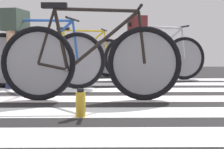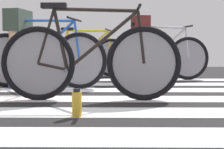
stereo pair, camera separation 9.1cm
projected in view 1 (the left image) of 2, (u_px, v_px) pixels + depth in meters
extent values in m
cube|color=black|center=(89.00, 97.00, 3.60)|extent=(18.00, 14.00, 0.02)
cube|color=silver|center=(96.00, 137.00, 1.89)|extent=(5.20, 0.44, 0.00)
cube|color=silver|center=(97.00, 112.00, 2.64)|extent=(5.20, 0.44, 0.00)
cube|color=silver|center=(77.00, 99.00, 3.39)|extent=(5.20, 0.44, 0.00)
cube|color=silver|center=(93.00, 90.00, 4.17)|extent=(5.20, 0.44, 0.00)
cube|color=silver|center=(96.00, 84.00, 4.92)|extent=(5.20, 0.44, 0.00)
cube|color=silver|center=(92.00, 80.00, 5.68)|extent=(5.20, 0.44, 0.00)
torus|color=black|center=(38.00, 64.00, 3.26)|extent=(0.72, 0.06, 0.72)
torus|color=black|center=(145.00, 64.00, 3.27)|extent=(0.72, 0.06, 0.72)
cylinder|color=gray|center=(38.00, 64.00, 3.26)|extent=(0.61, 0.01, 0.61)
cylinder|color=gray|center=(145.00, 64.00, 3.27)|extent=(0.61, 0.01, 0.61)
cylinder|color=black|center=(97.00, 10.00, 3.24)|extent=(0.80, 0.04, 0.05)
cylinder|color=black|center=(103.00, 41.00, 3.26)|extent=(0.70, 0.04, 0.59)
cylinder|color=black|center=(61.00, 39.00, 3.25)|extent=(0.15, 0.03, 0.59)
cylinder|color=black|center=(53.00, 67.00, 3.27)|extent=(0.29, 0.03, 0.09)
cylinder|color=black|center=(46.00, 36.00, 3.25)|extent=(0.18, 0.03, 0.53)
cylinder|color=black|center=(142.00, 37.00, 3.26)|extent=(0.09, 0.03, 0.50)
cube|color=black|center=(54.00, 6.00, 3.23)|extent=(0.24, 0.09, 0.05)
cylinder|color=black|center=(139.00, 9.00, 3.24)|extent=(0.03, 0.52, 0.03)
cylinder|color=#4C4C51|center=(68.00, 70.00, 3.27)|extent=(0.02, 0.34, 0.02)
torus|color=black|center=(3.00, 60.00, 4.48)|extent=(0.71, 0.20, 0.72)
torus|color=black|center=(78.00, 61.00, 4.29)|extent=(0.71, 0.20, 0.72)
cylinder|color=gray|center=(3.00, 60.00, 4.48)|extent=(0.60, 0.13, 0.61)
cylinder|color=gray|center=(78.00, 61.00, 4.29)|extent=(0.60, 0.13, 0.61)
cylinder|color=#2757B4|center=(43.00, 20.00, 4.34)|extent=(0.79, 0.19, 0.05)
cylinder|color=#2757B4|center=(47.00, 43.00, 4.35)|extent=(0.69, 0.17, 0.59)
cylinder|color=#2757B4|center=(18.00, 43.00, 4.42)|extent=(0.16, 0.06, 0.59)
cylinder|color=#2757B4|center=(13.00, 63.00, 4.45)|extent=(0.29, 0.08, 0.09)
cylinder|color=#2757B4|center=(8.00, 40.00, 4.44)|extent=(0.19, 0.06, 0.53)
cylinder|color=#2757B4|center=(75.00, 41.00, 4.28)|extent=(0.09, 0.05, 0.50)
cube|color=black|center=(13.00, 18.00, 4.41)|extent=(0.25, 0.14, 0.05)
cylinder|color=black|center=(73.00, 19.00, 4.27)|extent=(0.13, 0.52, 0.03)
cylinder|color=#4C4C51|center=(23.00, 65.00, 4.43)|extent=(0.09, 0.34, 0.02)
cylinder|color=tan|center=(21.00, 49.00, 4.57)|extent=(0.11, 0.11, 0.92)
cylinder|color=tan|center=(11.00, 48.00, 4.29)|extent=(0.11, 0.11, 0.92)
cube|color=#334036|center=(16.00, 21.00, 4.41)|extent=(0.30, 0.45, 0.28)
cube|color=navy|center=(26.00, 84.00, 4.59)|extent=(0.27, 0.15, 0.07)
cube|color=navy|center=(17.00, 86.00, 4.31)|extent=(0.27, 0.15, 0.07)
torus|color=black|center=(126.00, 59.00, 5.48)|extent=(0.71, 0.20, 0.72)
torus|color=black|center=(185.00, 58.00, 5.69)|extent=(0.71, 0.20, 0.72)
cylinder|color=gray|center=(126.00, 59.00, 5.48)|extent=(0.60, 0.13, 0.61)
cylinder|color=gray|center=(185.00, 58.00, 5.69)|extent=(0.60, 0.13, 0.61)
cylinder|color=#B5B7C2|center=(159.00, 27.00, 5.56)|extent=(0.79, 0.19, 0.05)
cylinder|color=#B5B7C2|center=(162.00, 45.00, 5.59)|extent=(0.69, 0.17, 0.59)
cylinder|color=#B5B7C2|center=(139.00, 44.00, 5.51)|extent=(0.16, 0.06, 0.59)
cylinder|color=#B5B7C2|center=(134.00, 60.00, 5.51)|extent=(0.29, 0.08, 0.09)
cylinder|color=#B5B7C2|center=(130.00, 42.00, 5.48)|extent=(0.19, 0.06, 0.53)
cylinder|color=#B5B7C2|center=(183.00, 43.00, 5.67)|extent=(0.09, 0.05, 0.50)
cube|color=black|center=(135.00, 24.00, 5.47)|extent=(0.25, 0.14, 0.05)
cylinder|color=black|center=(182.00, 27.00, 5.65)|extent=(0.13, 0.52, 0.03)
cylinder|color=#4C4C51|center=(142.00, 62.00, 5.54)|extent=(0.09, 0.34, 0.02)
cylinder|color=tan|center=(135.00, 49.00, 5.64)|extent=(0.11, 0.11, 0.94)
cylinder|color=tan|center=(140.00, 48.00, 5.37)|extent=(0.11, 0.11, 0.94)
cube|color=#561E1E|center=(137.00, 25.00, 5.48)|extent=(0.30, 0.45, 0.28)
cube|color=#5B1A18|center=(139.00, 78.00, 5.69)|extent=(0.27, 0.15, 0.07)
cube|color=#5B1A18|center=(144.00, 79.00, 5.42)|extent=(0.27, 0.15, 0.07)
torus|color=black|center=(55.00, 57.00, 6.60)|extent=(0.72, 0.17, 0.72)
torus|color=black|center=(107.00, 58.00, 6.46)|extent=(0.72, 0.17, 0.72)
cylinder|color=gray|center=(55.00, 57.00, 6.60)|extent=(0.60, 0.10, 0.61)
cylinder|color=gray|center=(107.00, 58.00, 6.46)|extent=(0.60, 0.10, 0.61)
cylinder|color=yellow|center=(84.00, 31.00, 6.49)|extent=(0.80, 0.16, 0.05)
cylinder|color=yellow|center=(87.00, 46.00, 6.50)|extent=(0.70, 0.15, 0.59)
cylinder|color=yellow|center=(66.00, 45.00, 6.56)|extent=(0.16, 0.06, 0.59)
cylinder|color=yellow|center=(62.00, 59.00, 6.59)|extent=(0.29, 0.07, 0.09)
cylinder|color=yellow|center=(59.00, 44.00, 6.58)|extent=(0.19, 0.05, 0.53)
cylinder|color=yellow|center=(106.00, 44.00, 6.44)|extent=(0.09, 0.04, 0.50)
cube|color=black|center=(63.00, 29.00, 6.54)|extent=(0.25, 0.13, 0.05)
cylinder|color=black|center=(104.00, 30.00, 6.43)|extent=(0.11, 0.52, 0.03)
cylinder|color=#4C4C51|center=(70.00, 61.00, 6.57)|extent=(0.07, 0.34, 0.02)
cylinder|color=gold|center=(81.00, 105.00, 2.45)|extent=(0.07, 0.07, 0.18)
cylinder|color=black|center=(80.00, 90.00, 2.44)|extent=(0.05, 0.05, 0.02)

